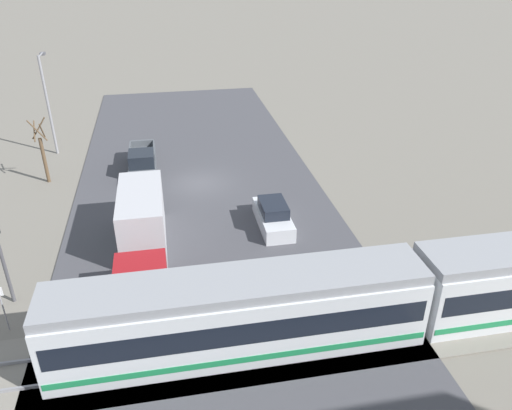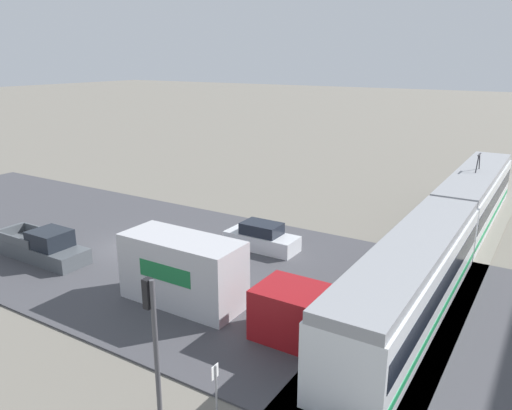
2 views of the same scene
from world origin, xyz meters
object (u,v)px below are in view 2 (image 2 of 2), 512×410
Objects in this scene: light_rail_tram at (450,229)px; box_truck at (206,279)px; pickup_truck at (43,247)px; sedan_car_0 at (262,238)px; traffic_light_pole at (153,327)px; no_parking_sign at (216,392)px.

light_rail_tram reaches higher than box_truck.
sedan_car_0 is at bearing 129.11° from pickup_truck.
pickup_truck is at bearing -89.11° from box_truck.
traffic_light_pole reaches higher than pickup_truck.
traffic_light_pole is at bearing -15.95° from light_rail_tram.
no_parking_sign is (17.49, -2.95, -0.36)m from light_rail_tram.
light_rail_tram is 3.19× the size of box_truck.
light_rail_tram is 5.27× the size of pickup_truck.
sedan_car_0 is 0.95× the size of traffic_light_pole.
no_parking_sign is at bearing 39.43° from box_truck.
box_truck is at bearing -140.57° from no_parking_sign.
box_truck is 7.70m from sedan_car_0.
sedan_car_0 is at bearing -153.94° from no_parking_sign.
box_truck is at bearing 90.89° from pickup_truck.
traffic_light_pole is (5.88, 13.75, 2.25)m from pickup_truck.
no_parking_sign is at bearing 96.90° from traffic_light_pole.
traffic_light_pole reaches higher than sedan_car_0.
box_truck reaches higher than no_parking_sign.
light_rail_tram is at bearing 122.24° from pickup_truck.
pickup_truck is 1.35× the size of sedan_car_0.
box_truck is 7.50m from no_parking_sign.
light_rail_tram is at bearing 164.05° from traffic_light_pole.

